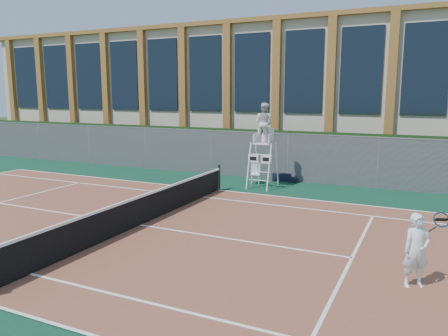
% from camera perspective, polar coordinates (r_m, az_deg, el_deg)
% --- Properties ---
extents(ground, '(120.00, 120.00, 0.00)m').
position_cam_1_polar(ground, '(13.86, -10.94, -7.43)').
color(ground, '#233814').
extents(apron, '(36.00, 20.00, 0.01)m').
position_cam_1_polar(apron, '(14.64, -8.61, -6.42)').
color(apron, '#0C3625').
rests_on(apron, ground).
extents(tennis_court, '(23.77, 10.97, 0.02)m').
position_cam_1_polar(tennis_court, '(13.86, -10.94, -7.35)').
color(tennis_court, brown).
rests_on(tennis_court, apron).
extents(tennis_net, '(0.10, 11.30, 1.10)m').
position_cam_1_polar(tennis_net, '(13.72, -11.01, -5.29)').
color(tennis_net, black).
rests_on(tennis_net, ground).
extents(fence, '(40.00, 0.06, 2.20)m').
position_cam_1_polar(fence, '(21.19, 3.15, 1.70)').
color(fence, '#595E60').
rests_on(fence, ground).
extents(hedge, '(40.00, 1.40, 2.20)m').
position_cam_1_polar(hedge, '(22.30, 4.32, 2.08)').
color(hedge, black).
rests_on(hedge, ground).
extents(building, '(45.00, 10.60, 8.22)m').
position_cam_1_polar(building, '(29.66, 10.02, 9.74)').
color(building, beige).
rests_on(building, ground).
extents(umpire_chair, '(1.03, 1.59, 3.70)m').
position_cam_1_polar(umpire_chair, '(18.88, 5.24, 5.59)').
color(umpire_chair, white).
rests_on(umpire_chair, ground).
extents(plastic_chair, '(0.51, 0.51, 0.89)m').
position_cam_1_polar(plastic_chair, '(19.84, 4.14, -0.53)').
color(plastic_chair, silver).
rests_on(plastic_chair, apron).
extents(sports_bag_near, '(0.89, 0.56, 0.35)m').
position_cam_1_polar(sports_bag_near, '(20.56, 7.50, -1.20)').
color(sports_bag_near, black).
rests_on(sports_bag_near, apron).
extents(sports_bag_far, '(0.62, 0.43, 0.23)m').
position_cam_1_polar(sports_bag_far, '(20.32, 8.84, -1.54)').
color(sports_bag_far, black).
rests_on(sports_bag_far, apron).
extents(tennis_player, '(0.95, 0.73, 1.60)m').
position_cam_1_polar(tennis_player, '(10.07, 23.86, -9.78)').
color(tennis_player, white).
rests_on(tennis_player, tennis_court).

